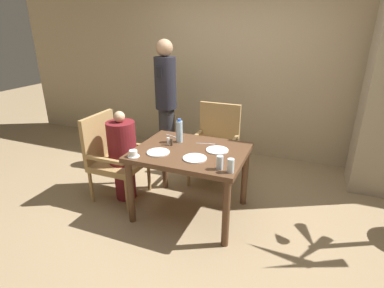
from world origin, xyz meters
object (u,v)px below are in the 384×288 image
Objects in this scene: glass_tall_near at (231,166)px; standing_host at (166,100)px; chair_left_side at (112,154)px; glass_tall_mid at (220,163)px; plate_main_right at (195,158)px; plate_dessert_center at (217,150)px; teacup_with_saucer at (133,154)px; chair_far_side at (216,141)px; plate_main_left at (158,152)px; water_bottle at (179,131)px; diner_in_left_chair at (123,155)px.

standing_host is at bearing 132.75° from glass_tall_near.
glass_tall_mid is (1.40, -0.31, 0.27)m from chair_left_side.
plate_dessert_center is (0.14, 0.27, 0.00)m from plate_main_right.
teacup_with_saucer is 0.93× the size of glass_tall_mid.
plate_main_right is at bearing -9.48° from chair_left_side.
chair_far_side reaches higher than plate_main_right.
glass_tall_near is at bearing -20.69° from plate_main_right.
standing_host reaches higher than plate_main_right.
plate_main_left is 0.88× the size of water_bottle.
chair_far_side is at bearing -16.25° from standing_host.
plate_main_left is (-0.27, -1.06, 0.22)m from chair_far_side.
chair_far_side is at bearing 74.17° from water_bottle.
plate_main_right is 0.42m from glass_tall_near.
water_bottle is (0.79, 0.17, 0.33)m from chair_left_side.
chair_far_side is at bearing 108.97° from glass_tall_mid.
teacup_with_saucer is at bearing -136.42° from plate_main_left.
plate_main_right is (0.95, -1.30, -0.20)m from standing_host.
diner_in_left_chair reaches higher than glass_tall_near.
diner_in_left_chair is at bearing -164.88° from water_bottle.
plate_main_right is 0.32m from glass_tall_mid.
chair_left_side is 1.46m from glass_tall_mid.
glass_tall_mid is (0.68, -0.12, 0.06)m from plate_main_left.
chair_left_side is 8.48× the size of teacup_with_saucer.
diner_in_left_chair is 0.60× the size of standing_host.
plate_main_right is 0.49m from water_bottle.
plate_main_left is 1.82× the size of glass_tall_near.
glass_tall_near is 0.11m from glass_tall_mid.
teacup_with_saucer is 0.86m from glass_tall_mid.
glass_tall_mid is at bearing -49.11° from standing_host.
glass_tall_near is at bearing -10.46° from plate_main_left.
plate_dessert_center is (1.10, 0.09, 0.20)m from diner_in_left_chair.
plate_dessert_center is 1.82× the size of glass_tall_mid.
water_bottle is (-0.20, -0.70, 0.33)m from chair_far_side.
chair_left_side is at bearing 167.53° from glass_tall_mid.
diner_in_left_chair is 0.57m from teacup_with_saucer.
chair_far_side is 3.80× the size of water_bottle.
diner_in_left_chair is at bearing -133.81° from chair_far_side.
standing_host is 1.62m from plate_main_right.
glass_tall_mid is at bearing -69.80° from plate_dessert_center.
glass_tall_near is at bearing -12.94° from glass_tall_mid.
plate_dessert_center is at bearing 32.09° from teacup_with_saucer.
plate_main_right is at bearing -10.96° from diner_in_left_chair.
plate_main_right is 1.00× the size of plate_dessert_center.
diner_in_left_chair is 4.07× the size of water_bottle.
chair_left_side and chair_far_side have the same top height.
diner_in_left_chair reaches higher than chair_far_side.
plate_main_right is 1.82× the size of glass_tall_mid.
water_bottle is (0.25, 0.53, 0.09)m from teacup_with_saucer.
plate_main_right is (1.11, -0.19, 0.22)m from chair_left_side.
glass_tall_mid is (1.23, -1.42, -0.15)m from standing_host.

